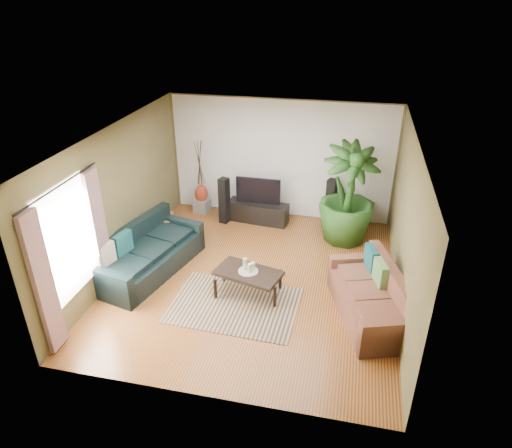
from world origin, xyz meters
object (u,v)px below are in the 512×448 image
(television, at_px, (258,191))
(vase, at_px, (201,193))
(sofa_right, at_px, (370,294))
(pedestal, at_px, (202,205))
(sofa_left, at_px, (148,251))
(tv_stand, at_px, (258,212))
(speaker_right, at_px, (331,202))
(coffee_table, at_px, (248,283))
(speaker_left, at_px, (224,201))
(potted_plant, at_px, (348,194))
(side_table, at_px, (160,228))

(television, bearing_deg, vase, 172.90)
(sofa_right, bearing_deg, pedestal, -146.96)
(sofa_left, distance_m, tv_stand, 2.88)
(speaker_right, bearing_deg, sofa_right, -57.40)
(sofa_right, bearing_deg, coffee_table, -112.88)
(coffee_table, bearing_deg, sofa_right, 10.52)
(speaker_left, bearing_deg, sofa_left, -95.22)
(television, xyz_separation_m, speaker_right, (1.60, 0.18, -0.21))
(television, xyz_separation_m, speaker_left, (-0.73, -0.21, -0.22))
(sofa_right, bearing_deg, speaker_left, -148.59)
(potted_plant, distance_m, vase, 3.45)
(television, bearing_deg, tv_stand, -90.00)
(speaker_right, height_order, potted_plant, potted_plant)
(speaker_right, bearing_deg, coffee_table, -94.71)
(sofa_right, distance_m, coffee_table, 2.05)
(tv_stand, relative_size, side_table, 2.54)
(sofa_left, bearing_deg, speaker_right, -36.44)
(tv_stand, bearing_deg, coffee_table, -74.92)
(coffee_table, height_order, television, television)
(speaker_left, relative_size, potted_plant, 0.51)
(pedestal, bearing_deg, vase, 0.00)
(sofa_right, bearing_deg, tv_stand, -157.95)
(sofa_right, height_order, television, television)
(pedestal, height_order, side_table, side_table)
(television, distance_m, pedestal, 1.52)
(tv_stand, distance_m, speaker_right, 1.64)
(coffee_table, height_order, side_table, side_table)
(sofa_left, distance_m, coffee_table, 2.01)
(potted_plant, relative_size, pedestal, 6.38)
(speaker_left, xyz_separation_m, speaker_right, (2.33, 0.39, 0.01))
(coffee_table, distance_m, pedestal, 3.44)
(speaker_left, distance_m, speaker_right, 2.36)
(coffee_table, height_order, potted_plant, potted_plant)
(tv_stand, bearing_deg, pedestal, 178.43)
(television, relative_size, speaker_right, 0.93)
(side_table, bearing_deg, tv_stand, 34.07)
(potted_plant, xyz_separation_m, pedestal, (-3.35, 0.62, -0.88))
(television, distance_m, speaker_right, 1.62)
(coffee_table, bearing_deg, speaker_left, 129.54)
(speaker_right, relative_size, vase, 2.59)
(sofa_left, relative_size, pedestal, 7.07)
(television, distance_m, side_table, 2.28)
(vase, bearing_deg, sofa_left, -93.58)
(sofa_right, bearing_deg, television, -158.14)
(sofa_left, relative_size, speaker_left, 2.18)
(speaker_left, distance_m, pedestal, 0.85)
(sofa_left, height_order, speaker_right, speaker_right)
(tv_stand, relative_size, speaker_left, 1.29)
(tv_stand, bearing_deg, potted_plant, -5.93)
(side_table, bearing_deg, coffee_table, -33.48)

